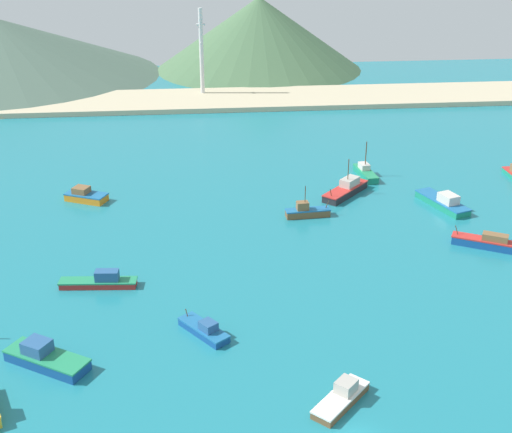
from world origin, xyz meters
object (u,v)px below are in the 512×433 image
(fishing_boat_3, at_px, (86,196))
(fishing_boat_8, at_px, (444,202))
(fishing_boat_15, at_px, (100,281))
(radio_tower, at_px, (201,53))
(fishing_boat_4, at_px, (346,189))
(fishing_boat_11, at_px, (487,242))
(fishing_boat_1, at_px, (365,172))
(fishing_boat_10, at_px, (307,212))
(fishing_boat_14, at_px, (342,397))
(fishing_boat_2, at_px, (204,329))
(fishing_boat_9, at_px, (45,358))

(fishing_boat_3, relative_size, fishing_boat_8, 0.68)
(fishing_boat_8, distance_m, fishing_boat_15, 58.22)
(fishing_boat_3, distance_m, fishing_boat_15, 30.37)
(fishing_boat_3, xyz_separation_m, radio_tower, (21.63, 67.99, 10.71))
(fishing_boat_3, xyz_separation_m, fishing_boat_4, (44.83, -1.50, 0.08))
(fishing_boat_11, bearing_deg, fishing_boat_1, 109.71)
(fishing_boat_10, bearing_deg, fishing_boat_15, -147.38)
(fishing_boat_1, xyz_separation_m, fishing_boat_4, (-5.41, -8.22, 0.13))
(fishing_boat_3, relative_size, fishing_boat_4, 0.77)
(fishing_boat_14, bearing_deg, fishing_boat_11, 48.58)
(fishing_boat_1, distance_m, radio_tower, 68.47)
(fishing_boat_8, height_order, fishing_boat_10, fishing_boat_10)
(fishing_boat_8, bearing_deg, fishing_boat_2, -140.21)
(fishing_boat_2, distance_m, fishing_boat_15, 18.33)
(fishing_boat_2, relative_size, fishing_boat_3, 0.92)
(fishing_boat_2, distance_m, fishing_boat_9, 18.00)
(fishing_boat_2, bearing_deg, fishing_boat_3, 114.26)
(fishing_boat_2, height_order, fishing_boat_10, fishing_boat_10)
(fishing_boat_1, xyz_separation_m, radio_tower, (-28.61, 61.27, 10.76))
(fishing_boat_4, bearing_deg, fishing_boat_9, -133.78)
(fishing_boat_4, bearing_deg, fishing_boat_2, -122.21)
(fishing_boat_4, xyz_separation_m, fishing_boat_11, (16.29, -22.15, -0.09))
(fishing_boat_11, distance_m, fishing_boat_14, 43.15)
(fishing_boat_1, bearing_deg, fishing_boat_14, -105.72)
(fishing_boat_3, xyz_separation_m, fishing_boat_10, (36.50, -10.12, -0.01))
(fishing_boat_1, distance_m, fishing_boat_10, 21.73)
(fishing_boat_2, distance_m, fishing_boat_4, 48.29)
(fishing_boat_1, height_order, fishing_boat_14, fishing_boat_1)
(fishing_boat_10, height_order, radio_tower, radio_tower)
(fishing_boat_10, distance_m, fishing_boat_14, 46.06)
(fishing_boat_8, height_order, radio_tower, radio_tower)
(fishing_boat_8, bearing_deg, fishing_boat_10, -175.82)
(fishing_boat_11, xyz_separation_m, fishing_boat_14, (-28.54, -32.36, -0.15))
(fishing_boat_10, bearing_deg, fishing_boat_9, -133.72)
(fishing_boat_2, height_order, fishing_boat_15, fishing_boat_15)
(fishing_boat_15, bearing_deg, fishing_boat_10, 32.62)
(fishing_boat_1, relative_size, fishing_boat_3, 1.09)
(fishing_boat_2, xyz_separation_m, fishing_boat_10, (17.41, 32.24, 0.20))
(fishing_boat_11, bearing_deg, fishing_boat_3, 158.84)
(fishing_boat_11, bearing_deg, fishing_boat_2, -156.01)
(fishing_boat_11, bearing_deg, fishing_boat_15, -173.64)
(fishing_boat_11, height_order, fishing_boat_14, fishing_boat_11)
(fishing_boat_3, relative_size, radio_tower, 0.34)
(fishing_boat_1, height_order, fishing_boat_9, fishing_boat_1)
(fishing_boat_4, xyz_separation_m, fishing_boat_15, (-39.12, -28.33, -0.20))
(fishing_boat_9, distance_m, fishing_boat_15, 17.28)
(fishing_boat_2, bearing_deg, fishing_boat_1, 57.60)
(fishing_boat_15, bearing_deg, fishing_boat_1, 39.38)
(fishing_boat_1, xyz_separation_m, fishing_boat_15, (-44.53, -36.55, -0.07))
(fishing_boat_1, distance_m, fishing_boat_4, 9.84)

